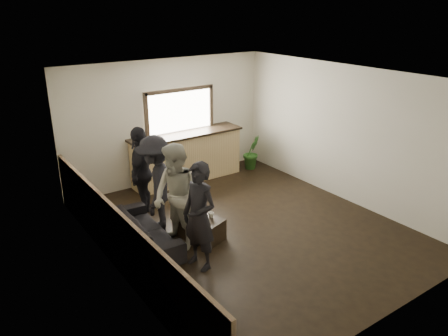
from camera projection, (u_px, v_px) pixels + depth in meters
ground at (247, 228)px, 8.12m from camera, size 5.00×6.00×0.01m
room_shell at (213, 162)px, 7.20m from camera, size 5.01×6.01×2.80m
bar_counter at (187, 154)px, 10.12m from camera, size 2.70×0.68×2.13m
sofa at (144, 231)px, 7.48m from camera, size 0.81×1.88×0.54m
coffee_table at (199, 227)px, 7.75m from camera, size 0.73×0.97×0.38m
cup_a at (188, 216)px, 7.63m from camera, size 0.15×0.15×0.09m
cup_b at (211, 215)px, 7.67m from camera, size 0.13×0.13×0.10m
potted_plant at (252, 152)px, 10.91m from camera, size 0.57×0.52×0.84m
person_a at (199, 217)px, 6.66m from camera, size 0.54×0.71×1.74m
person_b at (177, 198)px, 7.20m from camera, size 0.82×0.98×1.82m
person_c at (156, 184)px, 7.77m from camera, size 1.16×1.33×1.79m
person_d at (141, 172)px, 8.35m from camera, size 1.00×1.09×1.79m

